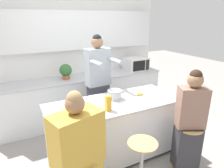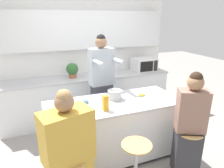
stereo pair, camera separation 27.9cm
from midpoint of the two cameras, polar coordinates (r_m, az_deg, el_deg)
ground_plane at (r=3.35m, az=3.06°, el=-19.64°), size 16.00×16.00×0.00m
wall_back at (r=4.29m, az=-6.20°, el=11.30°), size 3.77×0.22×2.70m
back_counter at (r=4.28m, az=-4.64°, el=-3.66°), size 3.49×0.63×0.92m
kitchen_island at (r=3.09m, az=3.21°, el=-12.91°), size 1.96×0.80×0.91m
bar_stool_center at (r=2.64m, az=10.05°, el=-22.18°), size 0.38×0.38×0.66m
bar_stool_rightmost at (r=3.06m, az=23.23°, el=-17.22°), size 0.38×0.38×0.66m
person_cooking at (r=3.53m, az=-0.66°, el=-0.81°), size 0.46×0.60×1.81m
person_wrapped_blanket at (r=2.22m, az=-8.50°, el=-20.47°), size 0.56×0.41×1.44m
person_seated_near at (r=2.90m, az=23.83°, el=-11.87°), size 0.42×0.38×1.46m
cooking_pot at (r=2.96m, az=3.55°, el=-3.13°), size 0.30×0.22×0.14m
fruit_bowl at (r=2.46m, az=-12.26°, el=-9.19°), size 0.17×0.17×0.07m
coffee_cup_near at (r=2.71m, az=-4.62°, el=-5.71°), size 0.11×0.08×0.10m
banana_bunch at (r=3.14m, az=10.87°, el=-3.12°), size 0.14×0.10×0.05m
juice_carton at (r=2.59m, az=1.18°, el=-5.50°), size 0.07×0.07×0.22m
microwave at (r=4.58m, az=10.87°, el=5.48°), size 0.50×0.40×0.29m
potted_plant at (r=4.01m, az=-9.35°, el=4.00°), size 0.24×0.24×0.30m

